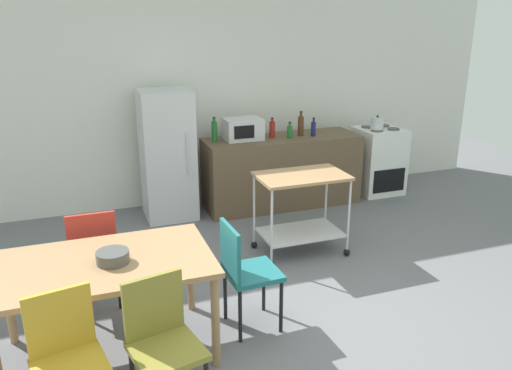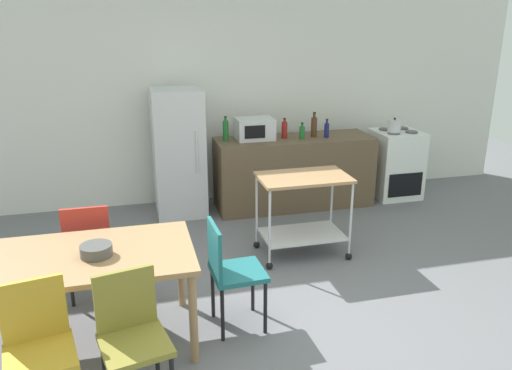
% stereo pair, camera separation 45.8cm
% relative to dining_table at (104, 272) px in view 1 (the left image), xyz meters
% --- Properties ---
extents(ground_plane, '(12.00, 12.00, 0.00)m').
position_rel_dining_table_xyz_m(ground_plane, '(1.48, -0.13, -0.67)').
color(ground_plane, slate).
extents(back_wall, '(8.40, 0.12, 2.90)m').
position_rel_dining_table_xyz_m(back_wall, '(1.48, 3.07, 0.78)').
color(back_wall, silver).
rests_on(back_wall, ground_plane).
extents(kitchen_counter, '(2.00, 0.64, 0.90)m').
position_rel_dining_table_xyz_m(kitchen_counter, '(2.38, 2.47, -0.22)').
color(kitchen_counter, brown).
rests_on(kitchen_counter, ground_plane).
extents(dining_table, '(1.50, 0.90, 0.75)m').
position_rel_dining_table_xyz_m(dining_table, '(0.00, 0.00, 0.00)').
color(dining_table, '#A37A51').
rests_on(dining_table, ground_plane).
extents(chair_olive, '(0.48, 0.48, 0.89)m').
position_rel_dining_table_xyz_m(chair_olive, '(0.27, -0.70, -0.15)').
color(chair_olive, olive).
rests_on(chair_olive, ground_plane).
extents(chair_teal, '(0.42, 0.42, 0.89)m').
position_rel_dining_table_xyz_m(chair_teal, '(1.03, -0.02, -0.15)').
color(chair_teal, '#1E666B').
rests_on(chair_teal, ground_plane).
extents(chair_red, '(0.40, 0.40, 0.89)m').
position_rel_dining_table_xyz_m(chair_red, '(-0.05, 0.71, -0.15)').
color(chair_red, '#B72D23').
rests_on(chair_red, ground_plane).
extents(chair_mustard, '(0.47, 0.47, 0.89)m').
position_rel_dining_table_xyz_m(chair_mustard, '(-0.27, -0.68, -0.15)').
color(chair_mustard, gold).
rests_on(chair_mustard, ground_plane).
extents(stove_oven, '(0.60, 0.61, 0.92)m').
position_rel_dining_table_xyz_m(stove_oven, '(3.83, 2.49, -0.22)').
color(stove_oven, white).
rests_on(stove_oven, ground_plane).
extents(refrigerator, '(0.60, 0.63, 1.55)m').
position_rel_dining_table_xyz_m(refrigerator, '(0.93, 2.57, 0.10)').
color(refrigerator, silver).
rests_on(refrigerator, ground_plane).
extents(kitchen_cart, '(0.91, 0.57, 0.85)m').
position_rel_dining_table_xyz_m(kitchen_cart, '(2.01, 1.08, -0.10)').
color(kitchen_cart, '#A37A51').
rests_on(kitchen_cart, ground_plane).
extents(bottle_wine, '(0.07, 0.07, 0.30)m').
position_rel_dining_table_xyz_m(bottle_wine, '(1.51, 2.53, 0.36)').
color(bottle_wine, '#1E6628').
rests_on(bottle_wine, kitchen_counter).
extents(microwave, '(0.46, 0.35, 0.26)m').
position_rel_dining_table_xyz_m(microwave, '(1.88, 2.53, 0.36)').
color(microwave, silver).
rests_on(microwave, kitchen_counter).
extents(bottle_soda, '(0.07, 0.07, 0.25)m').
position_rel_dining_table_xyz_m(bottle_soda, '(2.25, 2.49, 0.34)').
color(bottle_soda, maroon).
rests_on(bottle_soda, kitchen_counter).
extents(bottle_olive_oil, '(0.07, 0.07, 0.20)m').
position_rel_dining_table_xyz_m(bottle_olive_oil, '(2.45, 2.40, 0.31)').
color(bottle_olive_oil, '#1E6628').
rests_on(bottle_olive_oil, kitchen_counter).
extents(bottle_sparkling_water, '(0.08, 0.08, 0.31)m').
position_rel_dining_table_xyz_m(bottle_sparkling_water, '(2.64, 2.48, 0.36)').
color(bottle_sparkling_water, '#4C2D19').
rests_on(bottle_sparkling_water, kitchen_counter).
extents(bottle_hot_sauce, '(0.06, 0.06, 0.24)m').
position_rel_dining_table_xyz_m(bottle_hot_sauce, '(2.78, 2.39, 0.33)').
color(bottle_hot_sauce, navy).
rests_on(bottle_hot_sauce, kitchen_counter).
extents(fruit_bowl, '(0.23, 0.23, 0.08)m').
position_rel_dining_table_xyz_m(fruit_bowl, '(0.07, -0.04, 0.12)').
color(fruit_bowl, '#4C4C4C').
rests_on(fruit_bowl, dining_table).
extents(kettle, '(0.24, 0.17, 0.19)m').
position_rel_dining_table_xyz_m(kettle, '(3.71, 2.39, 0.33)').
color(kettle, silver).
rests_on(kettle, stove_oven).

